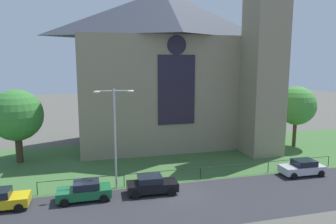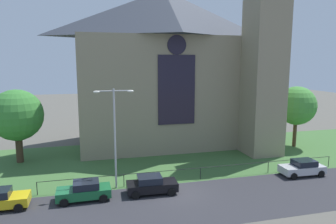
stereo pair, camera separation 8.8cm
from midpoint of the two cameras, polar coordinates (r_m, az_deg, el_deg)
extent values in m
plane|color=#56544C|center=(36.33, -2.50, -8.37)|extent=(160.00, 160.00, 0.00)
cube|color=#2D2D33|center=(25.48, 3.35, -16.19)|extent=(120.00, 8.00, 0.01)
cube|color=#3D6633|center=(34.46, -1.80, -9.33)|extent=(120.00, 20.00, 0.01)
cube|color=gray|center=(42.08, -0.65, 3.76)|extent=(22.00, 12.00, 14.00)
pyramid|color=#383D47|center=(42.35, -0.68, 17.36)|extent=(22.00, 12.00, 6.00)
cube|color=black|center=(36.19, 1.64, 4.02)|extent=(4.40, 0.16, 8.00)
cylinder|color=black|center=(36.11, 1.67, 12.11)|extent=(2.20, 0.15, 2.20)
cube|color=gray|center=(38.37, 17.07, 5.86)|extent=(4.00, 4.00, 18.00)
cylinder|color=black|center=(29.89, 6.01, -10.07)|extent=(28.62, 0.05, 0.05)
cylinder|color=black|center=(28.69, -22.65, -12.75)|extent=(0.07, 0.07, 1.10)
cylinder|color=black|center=(28.50, -7.94, -12.25)|extent=(0.06, 0.07, 1.10)
cylinder|color=black|center=(30.07, 5.99, -11.06)|extent=(0.07, 0.07, 1.10)
cylinder|color=black|center=(33.15, 17.83, -9.54)|extent=(0.07, 0.07, 1.10)
cylinder|color=black|center=(37.35, 27.26, -8.02)|extent=(0.06, 0.07, 1.10)
cylinder|color=#423021|center=(38.10, -25.36, -5.95)|extent=(0.74, 0.74, 3.17)
sphere|color=#387F33|center=(37.38, -25.74, -0.51)|extent=(5.54, 5.54, 5.54)
cylinder|color=#4C3823|center=(44.04, 22.11, -3.58)|extent=(0.46, 0.46, 3.51)
sphere|color=#428C38|center=(43.44, 22.39, 1.08)|extent=(4.96, 4.96, 4.96)
cylinder|color=#B2B2B7|center=(27.20, -9.53, -4.93)|extent=(0.16, 0.16, 8.70)
cylinder|color=#B2B2B7|center=(26.47, -11.27, 3.76)|extent=(1.40, 0.10, 0.10)
cylinder|color=#B2B2B7|center=(26.59, -8.25, 3.86)|extent=(1.40, 0.10, 0.10)
ellipsoid|color=white|center=(26.45, -12.78, 3.60)|extent=(0.57, 0.26, 0.20)
ellipsoid|color=white|center=(26.68, -6.75, 3.80)|extent=(0.57, 0.26, 0.20)
cylinder|color=black|center=(27.94, -24.76, -13.99)|extent=(0.64, 0.22, 0.64)
cylinder|color=black|center=(26.32, -25.49, -15.48)|extent=(0.64, 0.22, 0.64)
cube|color=#196033|center=(26.60, -14.97, -13.94)|extent=(4.22, 1.84, 0.70)
cube|color=black|center=(26.37, -14.58, -12.67)|extent=(2.01, 1.62, 0.55)
cylinder|color=black|center=(25.95, -18.30, -15.40)|extent=(0.64, 0.23, 0.64)
cylinder|color=black|center=(27.60, -18.09, -13.87)|extent=(0.64, 0.23, 0.64)
cylinder|color=black|center=(25.91, -11.57, -15.15)|extent=(0.64, 0.23, 0.64)
cylinder|color=black|center=(27.57, -11.81, -13.64)|extent=(0.64, 0.23, 0.64)
cube|color=black|center=(26.95, -2.84, -13.32)|extent=(4.28, 2.00, 0.70)
cube|color=black|center=(26.70, -3.29, -12.11)|extent=(2.07, 1.69, 0.55)
cylinder|color=black|center=(28.12, -0.09, -12.97)|extent=(0.65, 0.25, 0.64)
cylinder|color=black|center=(26.50, 0.72, -14.39)|extent=(0.65, 0.25, 0.64)
cylinder|color=black|center=(27.73, -6.22, -13.36)|extent=(0.65, 0.25, 0.64)
cylinder|color=black|center=(26.08, -5.82, -14.84)|extent=(0.65, 0.25, 0.64)
cube|color=#B7B7BC|center=(33.55, 23.25, -9.51)|extent=(4.26, 1.94, 0.70)
cube|color=black|center=(33.48, 23.60, -8.45)|extent=(2.05, 1.67, 0.55)
cylinder|color=black|center=(32.13, 22.00, -10.79)|extent=(0.65, 0.24, 0.64)
cylinder|color=black|center=(33.54, 20.24, -9.86)|extent=(0.65, 0.24, 0.64)
cylinder|color=black|center=(33.83, 26.17, -10.07)|extent=(0.65, 0.24, 0.64)
cylinder|color=black|center=(35.17, 24.33, -9.23)|extent=(0.65, 0.24, 0.64)
camera|label=1|loc=(0.04, -89.92, 0.01)|focal=33.50mm
camera|label=2|loc=(0.04, 90.08, -0.01)|focal=33.50mm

